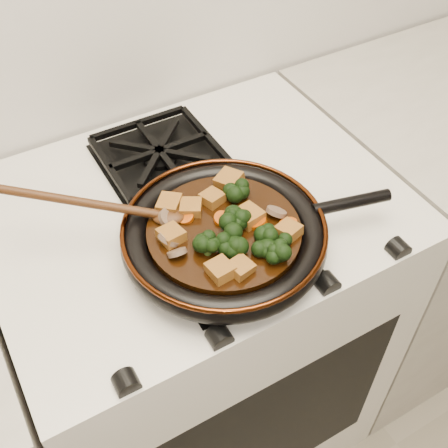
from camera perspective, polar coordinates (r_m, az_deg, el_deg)
stove at (r=1.40m, az=-2.45°, el=-11.07°), size 0.76×0.60×0.90m
burner_grate_front at (r=0.95m, az=0.65°, el=-2.35°), size 0.23×0.23×0.03m
burner_grate_back at (r=1.13m, az=-6.54°, el=7.02°), size 0.23×0.23×0.03m
skillet at (r=0.93m, az=0.13°, el=-1.08°), size 0.46×0.34×0.05m
braising_sauce at (r=0.92m, az=0.00°, el=-0.89°), size 0.25×0.25×0.02m
tofu_cube_0 at (r=0.96m, az=-1.20°, el=2.64°), size 0.04×0.04×0.02m
tofu_cube_1 at (r=0.95m, az=-5.55°, el=1.97°), size 0.06×0.05×0.03m
tofu_cube_2 at (r=0.85m, az=1.69°, el=-4.48°), size 0.04×0.04×0.02m
tofu_cube_3 at (r=0.91m, az=6.59°, el=-0.66°), size 0.04×0.04×0.02m
tofu_cube_4 at (r=0.99m, az=0.53°, el=4.45°), size 0.06×0.06×0.03m
tofu_cube_5 at (r=0.94m, az=-3.38°, el=1.65°), size 0.05×0.05×0.02m
tofu_cube_6 at (r=0.85m, az=-0.37°, el=-4.72°), size 0.04×0.04×0.03m
tofu_cube_7 at (r=0.93m, az=2.53°, el=0.80°), size 0.05×0.05×0.03m
tofu_cube_8 at (r=0.90m, az=-5.39°, el=-1.17°), size 0.04×0.04×0.03m
broccoli_floret_0 at (r=0.87m, az=5.37°, el=-3.29°), size 0.08×0.08×0.07m
broccoli_floret_1 at (r=0.89m, az=5.05°, el=-1.48°), size 0.06×0.07×0.06m
broccoli_floret_2 at (r=0.91m, az=0.90°, el=-0.02°), size 0.09×0.08×0.07m
broccoli_floret_3 at (r=0.88m, az=4.21°, el=-2.22°), size 0.09×0.08×0.07m
broccoli_floret_4 at (r=0.92m, az=1.40°, el=0.63°), size 0.08×0.08×0.07m
broccoli_floret_5 at (r=0.87m, az=0.48°, el=-2.45°), size 0.09×0.09×0.06m
broccoli_floret_6 at (r=0.88m, az=-1.72°, el=-2.09°), size 0.07×0.07×0.07m
broccoli_floret_7 at (r=0.88m, az=0.80°, el=-1.82°), size 0.08×0.08×0.06m
broccoli_floret_8 at (r=0.87m, az=-1.69°, el=-2.40°), size 0.08×0.08×0.07m
broccoli_floret_9 at (r=0.96m, az=1.53°, el=3.07°), size 0.07×0.07×0.06m
carrot_coin_0 at (r=0.93m, az=-3.92°, el=0.70°), size 0.03×0.03×0.02m
carrot_coin_1 at (r=0.92m, az=3.41°, el=0.13°), size 0.04×0.03×0.02m
carrot_coin_2 at (r=0.92m, az=1.02°, el=0.15°), size 0.03×0.03×0.02m
carrot_coin_3 at (r=0.92m, az=6.55°, el=0.01°), size 0.03×0.03×0.02m
carrot_coin_4 at (r=0.92m, az=-0.20°, el=0.54°), size 0.03×0.03×0.02m
mushroom_slice_0 at (r=0.90m, az=-5.64°, el=-1.53°), size 0.04×0.04×0.03m
mushroom_slice_1 at (r=0.93m, az=-5.63°, el=0.62°), size 0.05×0.05×0.03m
mushroom_slice_2 at (r=0.88m, az=-4.79°, el=-2.90°), size 0.03×0.03×0.03m
mushroom_slice_3 at (r=0.94m, az=5.34°, el=1.25°), size 0.04×0.05×0.02m
wooden_spoon at (r=0.93m, az=-10.73°, el=1.61°), size 0.16×0.10×0.28m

